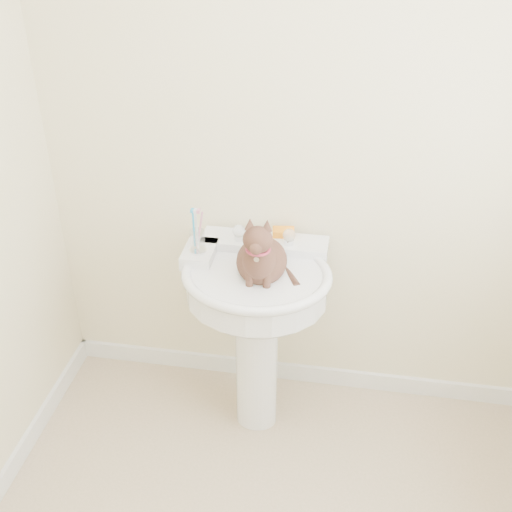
% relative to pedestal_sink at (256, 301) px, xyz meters
% --- Properties ---
extents(wall_back, '(2.20, 0.00, 2.50)m').
position_rel_pedestal_sink_xyz_m(wall_back, '(0.16, 0.29, 0.60)').
color(wall_back, beige).
rests_on(wall_back, ground).
extents(baseboard_back, '(2.20, 0.02, 0.09)m').
position_rel_pedestal_sink_xyz_m(baseboard_back, '(0.16, 0.28, -0.61)').
color(baseboard_back, white).
rests_on(baseboard_back, floor).
extents(pedestal_sink, '(0.61, 0.59, 0.83)m').
position_rel_pedestal_sink_xyz_m(pedestal_sink, '(0.00, 0.00, 0.00)').
color(pedestal_sink, white).
rests_on(pedestal_sink, floor).
extents(faucet, '(0.28, 0.12, 0.14)m').
position_rel_pedestal_sink_xyz_m(faucet, '(0.00, 0.15, 0.22)').
color(faucet, silver).
rests_on(faucet, pedestal_sink).
extents(soap_bar, '(0.10, 0.07, 0.03)m').
position_rel_pedestal_sink_xyz_m(soap_bar, '(0.07, 0.24, 0.19)').
color(soap_bar, orange).
rests_on(soap_bar, pedestal_sink).
extents(toothbrush_cup, '(0.07, 0.07, 0.19)m').
position_rel_pedestal_sink_xyz_m(toothbrush_cup, '(-0.25, 0.05, 0.23)').
color(toothbrush_cup, silver).
rests_on(toothbrush_cup, pedestal_sink).
extents(cat, '(0.22, 0.27, 0.40)m').
position_rel_pedestal_sink_xyz_m(cat, '(0.02, -0.02, 0.22)').
color(cat, brown).
rests_on(cat, pedestal_sink).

